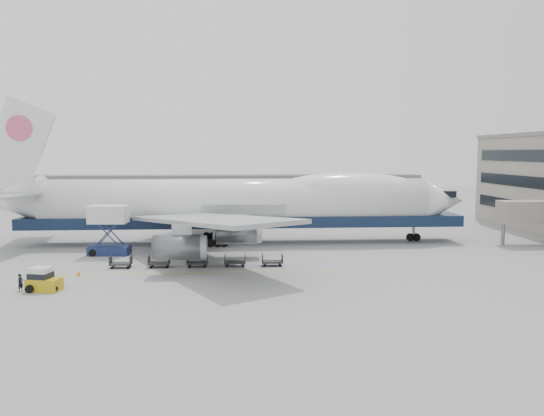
{
  "coord_description": "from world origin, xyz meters",
  "views": [
    {
      "loc": [
        0.22,
        -60.72,
        12.5
      ],
      "look_at": [
        4.53,
        6.0,
        5.48
      ],
      "focal_mm": 35.0,
      "sensor_mm": 36.0,
      "label": 1
    }
  ],
  "objects": [
    {
      "name": "dolly_3",
      "position": [
        -0.16,
        -3.16,
        0.53
      ],
      "size": [
        2.3,
        1.35,
        1.3
      ],
      "color": "#2D2D30",
      "rests_on": "ground"
    },
    {
      "name": "catering_truck",
      "position": [
        -15.58,
        4.52,
        3.44
      ],
      "size": [
        5.03,
        3.63,
        6.08
      ],
      "rotation": [
        0.0,
        0.0,
        -0.06
      ],
      "color": "navy",
      "rests_on": "ground"
    },
    {
      "name": "hangar",
      "position": [
        -10.0,
        70.0,
        3.5
      ],
      "size": [
        110.0,
        8.0,
        7.0
      ],
      "primitive_type": "cube",
      "color": "slate",
      "rests_on": "ground"
    },
    {
      "name": "traffic_cone",
      "position": [
        -16.01,
        -6.76,
        0.3
      ],
      "size": [
        0.43,
        0.43,
        0.64
      ],
      "rotation": [
        0.0,
        0.0,
        -0.41
      ],
      "color": "orange",
      "rests_on": "ground"
    },
    {
      "name": "dolly_4",
      "position": [
        3.97,
        -3.16,
        0.53
      ],
      "size": [
        2.3,
        1.35,
        1.3
      ],
      "color": "#2D2D30",
      "rests_on": "ground"
    },
    {
      "name": "dolly_1",
      "position": [
        -8.42,
        -3.16,
        0.53
      ],
      "size": [
        2.3,
        1.35,
        1.3
      ],
      "color": "#2D2D30",
      "rests_on": "ground"
    },
    {
      "name": "ground",
      "position": [
        0.0,
        0.0,
        0.0
      ],
      "size": [
        260.0,
        260.0,
        0.0
      ],
      "primitive_type": "plane",
      "color": "gray",
      "rests_on": "ground"
    },
    {
      "name": "apron_line",
      "position": [
        0.0,
        -6.0,
        0.01
      ],
      "size": [
        60.0,
        0.15,
        0.01
      ],
      "primitive_type": "cube",
      "color": "gold",
      "rests_on": "ground"
    },
    {
      "name": "dolly_2",
      "position": [
        -4.29,
        -3.16,
        0.53
      ],
      "size": [
        2.3,
        1.35,
        1.3
      ],
      "color": "#2D2D30",
      "rests_on": "ground"
    },
    {
      "name": "dolly_0",
      "position": [
        -12.55,
        -3.16,
        0.53
      ],
      "size": [
        2.3,
        1.35,
        1.3
      ],
      "color": "#2D2D30",
      "rests_on": "ground"
    },
    {
      "name": "ground_worker",
      "position": [
        -19.38,
        -12.68,
        0.83
      ],
      "size": [
        0.6,
        0.71,
        1.65
      ],
      "primitive_type": "imported",
      "rotation": [
        0.0,
        0.0,
        1.17
      ],
      "color": "black",
      "rests_on": "ground"
    },
    {
      "name": "baggage_tug",
      "position": [
        -17.51,
        -12.45,
        0.95
      ],
      "size": [
        3.21,
        2.18,
        2.15
      ],
      "rotation": [
        0.0,
        0.0,
        -0.22
      ],
      "color": "#BF9A12",
      "rests_on": "ground"
    },
    {
      "name": "airliner",
      "position": [
        0.64,
        12.0,
        5.62
      ],
      "size": [
        67.0,
        55.3,
        19.98
      ],
      "color": "white",
      "rests_on": "ground"
    }
  ]
}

